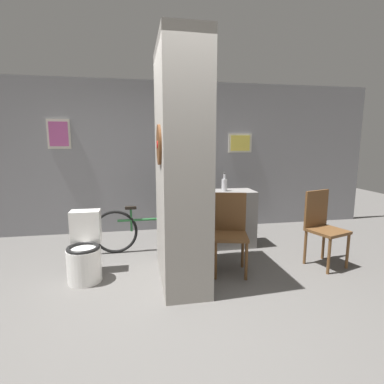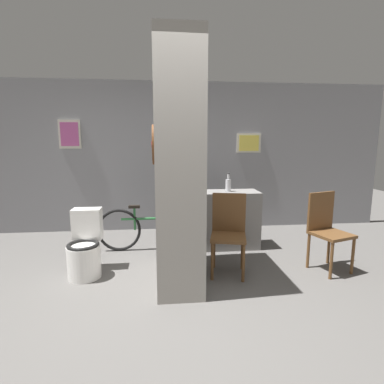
{
  "view_description": "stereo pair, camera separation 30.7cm",
  "coord_description": "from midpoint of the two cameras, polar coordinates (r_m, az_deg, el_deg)",
  "views": [
    {
      "loc": [
        -0.37,
        -2.68,
        1.59
      ],
      "look_at": [
        0.31,
        0.98,
        0.95
      ],
      "focal_mm": 28.0,
      "sensor_mm": 36.0,
      "label": 1
    },
    {
      "loc": [
        -0.06,
        -2.73,
        1.59
      ],
      "look_at": [
        0.31,
        0.98,
        0.95
      ],
      "focal_mm": 28.0,
      "sensor_mm": 36.0,
      "label": 2
    }
  ],
  "objects": [
    {
      "name": "bicycle",
      "position": [
        4.42,
        -5.88,
        -6.9
      ],
      "size": [
        1.53,
        0.42,
        0.67
      ],
      "color": "black",
      "rests_on": "ground_plane"
    },
    {
      "name": "pillar_center",
      "position": [
        3.32,
        -0.11,
        4.74
      ],
      "size": [
        0.52,
        1.17,
        2.6
      ],
      "color": "gray",
      "rests_on": "ground_plane"
    },
    {
      "name": "counter_shelf",
      "position": [
        4.51,
        5.84,
        -5.29
      ],
      "size": [
        1.38,
        0.44,
        0.85
      ],
      "color": "gray",
      "rests_on": "ground_plane"
    },
    {
      "name": "toilet",
      "position": [
        3.78,
        -17.52,
        -10.31
      ],
      "size": [
        0.38,
        0.54,
        0.77
      ],
      "color": "white",
      "rests_on": "ground_plane"
    },
    {
      "name": "wall_back",
      "position": [
        5.35,
        -3.49,
        6.62
      ],
      "size": [
        8.0,
        0.09,
        2.6
      ],
      "color": "gray",
      "rests_on": "ground_plane"
    },
    {
      "name": "bottle_tall",
      "position": [
        4.45,
        8.89,
        1.4
      ],
      "size": [
        0.08,
        0.08,
        0.28
      ],
      "color": "silver",
      "rests_on": "counter_shelf"
    },
    {
      "name": "ground_plane",
      "position": [
        3.14,
        -1.14,
        -20.63
      ],
      "size": [
        14.0,
        14.0,
        0.0
      ],
      "primitive_type": "plane",
      "color": "#5B5956"
    },
    {
      "name": "chair_by_doorway",
      "position": [
        4.14,
        26.26,
        -6.12
      ],
      "size": [
        0.51,
        0.51,
        0.96
      ],
      "rotation": [
        0.0,
        0.0,
        0.32
      ],
      "color": "brown",
      "rests_on": "ground_plane"
    },
    {
      "name": "chair_near_pillar",
      "position": [
        3.67,
        9.37,
        -7.15
      ],
      "size": [
        0.49,
        0.49,
        0.96
      ],
      "rotation": [
        0.0,
        0.0,
        -0.23
      ],
      "color": "brown",
      "rests_on": "ground_plane"
    }
  ]
}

